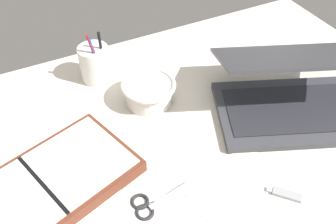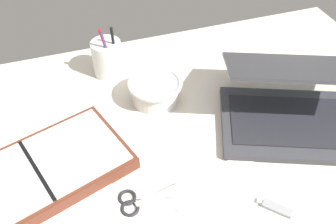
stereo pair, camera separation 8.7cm
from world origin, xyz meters
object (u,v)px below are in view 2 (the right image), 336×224
(bowl, at_px, (155,90))
(pen_cup, at_px, (107,58))
(laptop, at_px, (298,105))
(scissors, at_px, (137,201))
(planner, at_px, (38,174))

(bowl, xyz_separation_m, pen_cup, (-0.09, 0.15, 0.02))
(laptop, xyz_separation_m, scissors, (-0.44, -0.11, -0.05))
(bowl, bearing_deg, laptop, -30.83)
(laptop, xyz_separation_m, pen_cup, (-0.40, 0.34, 0.00))
(bowl, relative_size, scissors, 1.06)
(laptop, bearing_deg, scissors, -144.32)
(bowl, xyz_separation_m, planner, (-0.32, -0.17, -0.02))
(pen_cup, height_order, scissors, pen_cup)
(laptop, distance_m, bowl, 0.36)
(bowl, distance_m, pen_cup, 0.18)
(scissors, bearing_deg, planner, 148.47)
(planner, relative_size, scissors, 3.19)
(bowl, height_order, planner, bowl)
(pen_cup, bearing_deg, planner, -124.82)
(laptop, xyz_separation_m, planner, (-0.62, 0.02, -0.03))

